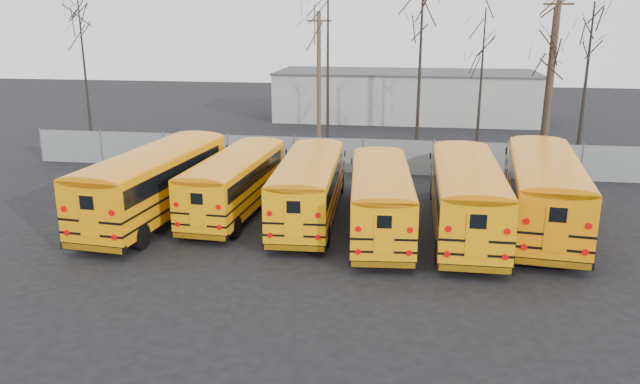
% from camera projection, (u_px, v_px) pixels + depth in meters
% --- Properties ---
extents(ground, '(120.00, 120.00, 0.00)m').
position_uv_depth(ground, '(336.00, 246.00, 24.62)').
color(ground, black).
rests_on(ground, ground).
extents(fence, '(40.00, 0.04, 2.00)m').
position_uv_depth(fence, '(363.00, 156.00, 35.76)').
color(fence, gray).
rests_on(fence, ground).
extents(distant_building, '(22.00, 8.00, 4.00)m').
position_uv_depth(distant_building, '(405.00, 96.00, 54.22)').
color(distant_building, '#A4A5A0').
rests_on(distant_building, ground).
extents(bus_a, '(3.76, 11.73, 3.23)m').
position_uv_depth(bus_a, '(157.00, 178.00, 27.45)').
color(bus_a, black).
rests_on(bus_a, ground).
extents(bus_b, '(2.93, 10.25, 2.84)m').
position_uv_depth(bus_b, '(236.00, 178.00, 28.33)').
color(bus_b, black).
rests_on(bus_b, ground).
extents(bus_c, '(2.87, 10.55, 2.93)m').
position_uv_depth(bus_c, '(309.00, 183.00, 27.30)').
color(bus_c, black).
rests_on(bus_c, ground).
extents(bus_d, '(3.21, 10.45, 2.88)m').
position_uv_depth(bus_d, '(381.00, 194.00, 25.72)').
color(bus_d, black).
rests_on(bus_d, ground).
extents(bus_e, '(2.60, 11.22, 3.13)m').
position_uv_depth(bus_e, '(466.00, 191.00, 25.55)').
color(bus_e, black).
rests_on(bus_e, ground).
extents(bus_f, '(3.85, 11.84, 3.26)m').
position_uv_depth(bus_f, '(544.00, 186.00, 26.05)').
color(bus_f, black).
rests_on(bus_f, ground).
extents(utility_pole_left, '(1.61, 0.28, 9.03)m').
position_uv_depth(utility_pole_left, '(319.00, 80.00, 41.34)').
color(utility_pole_left, brown).
rests_on(utility_pole_left, ground).
extents(utility_pole_right, '(1.80, 0.35, 10.09)m').
position_uv_depth(utility_pole_right, '(552.00, 77.00, 37.90)').
color(utility_pole_right, '#473528').
rests_on(utility_pole_right, ground).
extents(tree_0, '(0.26, 0.26, 9.86)m').
position_uv_depth(tree_0, '(86.00, 79.00, 39.18)').
color(tree_0, black).
rests_on(tree_0, ground).
extents(tree_1, '(0.26, 0.26, 12.15)m').
position_uv_depth(tree_1, '(328.00, 64.00, 36.20)').
color(tree_1, black).
rests_on(tree_1, ground).
extents(tree_2, '(0.26, 0.26, 12.75)m').
position_uv_depth(tree_2, '(420.00, 58.00, 36.26)').
color(tree_2, black).
rests_on(tree_2, ground).
extents(tree_3, '(0.26, 0.26, 9.22)m').
position_uv_depth(tree_3, '(481.00, 88.00, 37.24)').
color(tree_3, black).
rests_on(tree_3, ground).
extents(tree_4, '(0.26, 0.26, 9.23)m').
position_uv_depth(tree_4, '(547.00, 89.00, 36.35)').
color(tree_4, black).
rests_on(tree_4, ground).
extents(tree_5, '(0.26, 0.26, 9.56)m').
position_uv_depth(tree_5, '(585.00, 85.00, 37.05)').
color(tree_5, black).
rests_on(tree_5, ground).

